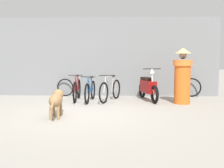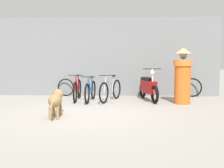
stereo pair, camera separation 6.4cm
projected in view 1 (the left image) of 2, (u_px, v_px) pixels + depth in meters
name	position (u px, v px, depth m)	size (l,w,h in m)	color
ground_plane	(81.00, 114.00, 6.46)	(60.00, 60.00, 0.00)	#9E998E
shop_wall_back	(95.00, 57.00, 9.78)	(9.11, 0.20, 2.89)	slate
bicycle_0	(77.00, 90.00, 8.66)	(0.46, 1.69, 0.87)	black
bicycle_1	(90.00, 91.00, 8.45)	(0.46, 1.65, 0.83)	black
bicycle_2	(110.00, 90.00, 8.55)	(0.67, 1.66, 0.87)	black
motorcycle	(148.00, 87.00, 8.63)	(0.62, 1.81, 1.07)	black
stray_dog	(56.00, 100.00, 6.14)	(0.36, 1.21, 0.62)	#997247
person_in_robes	(182.00, 75.00, 7.98)	(0.70, 0.70, 1.71)	orange
spare_tire_left	(191.00, 87.00, 9.50)	(0.67, 0.26, 0.69)	black
spare_tire_right	(65.00, 87.00, 9.68)	(0.64, 0.18, 0.65)	black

